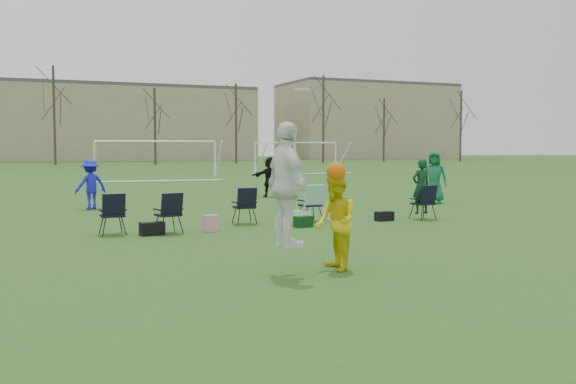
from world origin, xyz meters
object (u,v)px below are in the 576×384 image
center_contest (308,200)px  goal_right (297,149)px  fielder_blue (91,184)px  fielder_black (270,177)px  fielder_green_far (434,177)px  goal_mid (156,149)px

center_contest → goal_right: bearing=66.8°
fielder_blue → goal_right: size_ratio=0.22×
fielder_black → goal_right: 23.43m
fielder_blue → fielder_green_far: 12.02m
center_contest → fielder_blue: bearing=99.5°
fielder_blue → goal_right: 29.51m
fielder_green_far → goal_right: size_ratio=0.26×
fielder_blue → goal_right: (17.62, 23.65, 1.11)m
fielder_blue → fielder_black: bearing=-179.7°
fielder_black → goal_mid: 15.15m
fielder_black → goal_mid: size_ratio=0.22×
fielder_black → center_contest: 16.08m
fielder_blue → fielder_green_far: size_ratio=0.86×
fielder_blue → goal_mid: 18.56m
center_contest → goal_mid: (3.51, 30.22, 0.73)m
goal_mid → fielder_black: bearing=-79.5°
center_contest → goal_right: size_ratio=0.40×
goal_mid → fielder_blue: bearing=-103.7°
fielder_green_far → center_contest: (-9.66, -10.15, 0.24)m
fielder_black → goal_right: bearing=-97.8°
center_contest → goal_mid: bearing=83.4°
fielder_blue → goal_right: goal_right is taller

